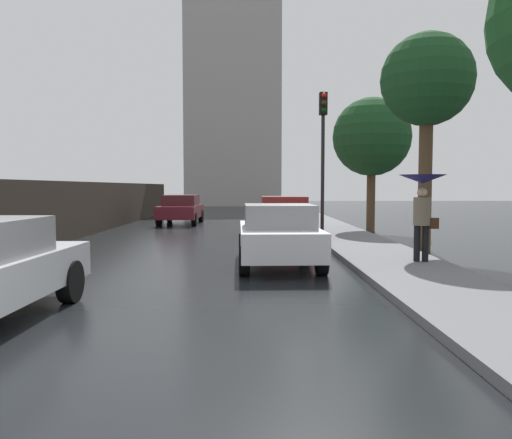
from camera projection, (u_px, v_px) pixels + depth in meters
ground at (76, 362)px, 5.20m from camera, size 120.00×120.00×0.00m
car_red_near_kerb at (284, 217)px, 18.00m from camera, size 1.86×4.57×1.46m
car_maroon_far_ahead at (181, 209)px, 24.58m from camera, size 1.89×4.29×1.41m
car_white_behind_camera at (278, 235)px, 11.53m from camera, size 1.88×4.03×1.41m
pedestrian_with_umbrella_near at (422, 194)px, 11.17m from camera, size 1.03×1.03×1.93m
traffic_light at (323, 138)px, 17.10m from camera, size 0.26×0.39×4.84m
street_tree_mid at (372, 137)px, 20.23m from camera, size 3.13×3.13×5.37m
street_tree_far at (427, 83)px, 13.89m from camera, size 2.54×2.54×6.02m
distant_tower at (228, 103)px, 51.13m from camera, size 10.26×11.12×23.85m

